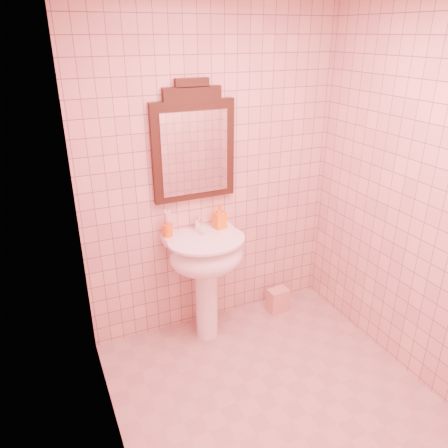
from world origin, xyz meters
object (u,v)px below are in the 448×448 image
pedestal_sink (206,263)px  mirror (194,146)px  toothbrush_cup (168,230)px  towel (278,300)px  soap_dispenser (220,216)px

pedestal_sink → mirror: size_ratio=1.01×
toothbrush_cup → towel: toothbrush_cup is taller
mirror → toothbrush_cup: (-0.24, -0.05, -0.59)m
soap_dispenser → towel: (0.52, -0.07, -0.85)m
toothbrush_cup → pedestal_sink: bearing=-32.4°
toothbrush_cup → soap_dispenser: soap_dispenser is taller
mirror → soap_dispenser: mirror is taller
mirror → soap_dispenser: bearing=-23.5°
pedestal_sink → mirror: 0.86m
pedestal_sink → toothbrush_cup: size_ratio=4.85×
pedestal_sink → toothbrush_cup: (-0.24, 0.15, 0.25)m
mirror → towel: mirror is taller
mirror → toothbrush_cup: size_ratio=4.78×
mirror → towel: bearing=-11.9°
mirror → towel: size_ratio=4.06×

